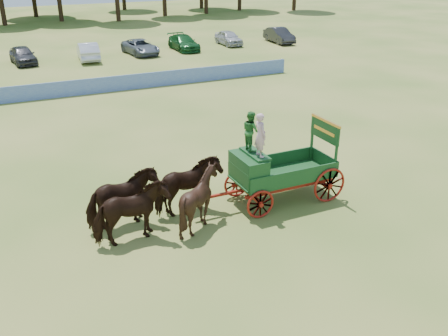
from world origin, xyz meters
The scene contains 8 objects.
ground centered at (0.00, 0.00, 0.00)m, with size 160.00×160.00×0.00m, color #9B8D46.
horse_lead_left centered at (-5.69, -1.37, 1.05)m, with size 1.13×2.49×2.10m, color black.
horse_lead_right centered at (-5.69, -0.27, 1.05)m, with size 1.13×2.49×2.10m, color black.
horse_wheel_left centered at (-3.29, -1.37, 1.05)m, with size 1.70×1.91×2.11m, color black.
horse_wheel_right centered at (-3.29, -0.27, 1.05)m, with size 1.13×2.49×2.10m, color black.
farm_dray centered at (-0.32, -0.80, 1.61)m, with size 6.00×2.00×3.75m.
sponsor_banner centered at (-1.00, 18.00, 0.53)m, with size 26.00×0.08×1.05m, color #2043B1.
parked_cars centered at (-5.61, 30.09, 0.76)m, with size 46.89×7.08×1.61m.
Camera 1 is at (-9.02, -15.57, 8.93)m, focal length 40.00 mm.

